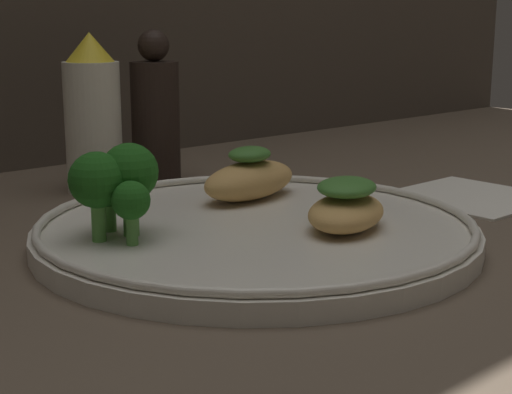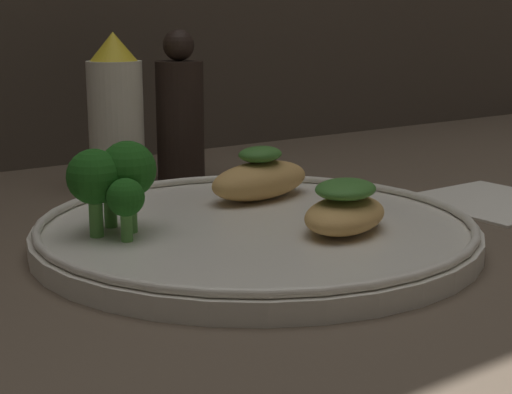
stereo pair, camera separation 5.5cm
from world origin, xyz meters
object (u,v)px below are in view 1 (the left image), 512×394
Objects in this scene: broccoli_bunch at (115,182)px; sauce_bottle at (93,117)px; plate at (256,230)px; pepper_grinder at (155,115)px.

sauce_bottle is (9.65, 19.09, 1.74)cm from broccoli_bunch.
plate is 4.69× the size of broccoli_bunch.
plate is 2.17× the size of sauce_bottle.
sauce_bottle is (0.53, 22.80, 5.93)cm from plate.
plate is at bearing -107.98° from pepper_grinder.
plate is 10.70cm from broccoli_bunch.
pepper_grinder is (16.52, 19.09, 1.36)cm from broccoli_bunch.
pepper_grinder reaches higher than sauce_bottle.
plate is 24.60cm from pepper_grinder.
plate is 2.14× the size of pepper_grinder.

